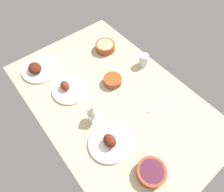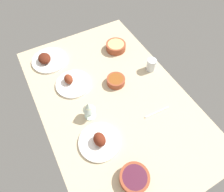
{
  "view_description": "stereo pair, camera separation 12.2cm",
  "coord_description": "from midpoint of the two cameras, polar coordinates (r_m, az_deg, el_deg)",
  "views": [
    {
      "loc": [
        -52.52,
        42.36,
        107.38
      ],
      "look_at": [
        0.0,
        0.0,
        6.0
      ],
      "focal_mm": 30.59,
      "sensor_mm": 36.0,
      "label": 1
    },
    {
      "loc": [
        -59.27,
        32.24,
        107.38
      ],
      "look_at": [
        0.0,
        0.0,
        6.0
      ],
      "focal_mm": 30.59,
      "sensor_mm": 36.0,
      "label": 2
    }
  ],
  "objects": [
    {
      "name": "dining_table",
      "position": [
        1.25,
        2.78,
        -1.23
      ],
      "size": [
        140.0,
        90.0,
        4.0
      ],
      "primitive_type": "cube",
      "color": "#C6B28E",
      "rests_on": "ground"
    },
    {
      "name": "bowl_soup",
      "position": [
        1.28,
        3.89,
        4.44
      ],
      "size": [
        12.35,
        12.35,
        4.61
      ],
      "color": "brown",
      "rests_on": "dining_table"
    },
    {
      "name": "water_tumbler",
      "position": [
        1.39,
        14.12,
        8.85
      ],
      "size": [
        6.46,
        6.46,
        9.09
      ],
      "primitive_type": "cylinder",
      "color": "silver",
      "rests_on": "dining_table"
    },
    {
      "name": "plate_center_main",
      "position": [
        1.3,
        -9.12,
        3.73
      ],
      "size": [
        23.71,
        23.71,
        7.15
      ],
      "color": "white",
      "rests_on": "dining_table"
    },
    {
      "name": "plate_far_side",
      "position": [
        1.48,
        -16.32,
        10.26
      ],
      "size": [
        25.98,
        25.98,
        7.04
      ],
      "color": "white",
      "rests_on": "dining_table"
    },
    {
      "name": "bowl_pasta",
      "position": [
        1.51,
        3.53,
        14.47
      ],
      "size": [
        15.03,
        15.03,
        5.35
      ],
      "color": "brown",
      "rests_on": "dining_table"
    },
    {
      "name": "bowl_onions",
      "position": [
        1.04,
        10.35,
        -23.24
      ],
      "size": [
        14.96,
        14.96,
        5.1
      ],
      "color": "brown",
      "rests_on": "dining_table"
    },
    {
      "name": "fork_loose",
      "position": [
        1.22,
        16.12,
        -4.89
      ],
      "size": [
        1.63,
        16.83,
        0.8
      ],
      "primitive_type": "cube",
      "rotation": [
        0.0,
        0.0,
        4.67
      ],
      "color": "silver",
      "rests_on": "dining_table"
    },
    {
      "name": "plate_near_viewer",
      "position": [
        1.08,
        -0.48,
        -13.57
      ],
      "size": [
        23.26,
        23.26,
        8.22
      ],
      "color": "white",
      "rests_on": "dining_table"
    },
    {
      "name": "wine_glass",
      "position": [
        1.08,
        -3.8,
        -3.71
      ],
      "size": [
        7.6,
        7.6,
        14.0
      ],
      "color": "silver",
      "rests_on": "dining_table"
    }
  ]
}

